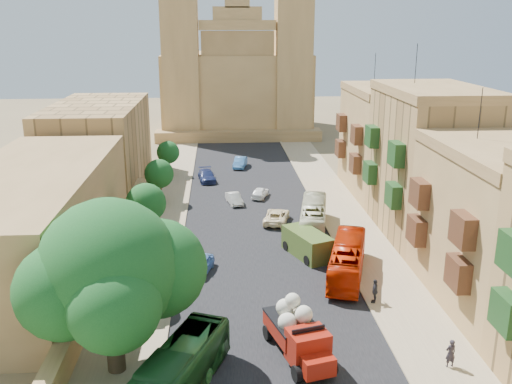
{
  "coord_description": "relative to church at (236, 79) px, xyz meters",
  "views": [
    {
      "loc": [
        -3.4,
        -25.05,
        19.17
      ],
      "look_at": [
        0.0,
        26.0,
        4.0
      ],
      "focal_mm": 40.0,
      "sensor_mm": 36.0,
      "label": 1
    }
  ],
  "objects": [
    {
      "name": "townhouse_d",
      "position": [
        15.95,
        -39.61,
        -3.36
      ],
      "size": [
        9.0,
        14.0,
        15.9
      ],
      "color": "#A37D49",
      "rests_on": "ground"
    },
    {
      "name": "townhouse_b",
      "position": [
        15.95,
        -67.61,
        -3.86
      ],
      "size": [
        9.0,
        14.0,
        14.9
      ],
      "color": "#A37D49",
      "rests_on": "ground"
    },
    {
      "name": "sidewalk_east",
      "position": [
        9.5,
        -48.61,
        -9.51
      ],
      "size": [
        5.0,
        140.0,
        0.01
      ],
      "primitive_type": "cube",
      "color": "#998464",
      "rests_on": "ground"
    },
    {
      "name": "car_blue_b",
      "position": [
        -0.5,
        -27.0,
        -8.81
      ],
      "size": [
        2.26,
        4.46,
        1.4
      ],
      "primitive_type": "imported",
      "rotation": [
        0.0,
        0.0,
        -0.19
      ],
      "color": "#3975B8",
      "rests_on": "ground"
    },
    {
      "name": "car_cream",
      "position": [
        2.23,
        -50.02,
        -8.85
      ],
      "size": [
        3.24,
        5.17,
        1.33
      ],
      "primitive_type": "imported",
      "rotation": [
        0.0,
        0.0,
        2.91
      ],
      "color": "#FFE7B7",
      "rests_on": "ground"
    },
    {
      "name": "car_white_b",
      "position": [
        1.22,
        -41.38,
        -8.91
      ],
      "size": [
        2.49,
        3.81,
        1.21
      ],
      "primitive_type": "imported",
      "rotation": [
        0.0,
        0.0,
        2.81
      ],
      "color": "white",
      "rests_on": "ground"
    },
    {
      "name": "street_tree_b",
      "position": [
        -10.0,
        -54.61,
        -5.79
      ],
      "size": [
        3.61,
        3.61,
        5.56
      ],
      "color": "#3B2D1D",
      "rests_on": "ground"
    },
    {
      "name": "kerb_east",
      "position": [
        7.0,
        -48.61,
        -9.46
      ],
      "size": [
        0.25,
        140.0,
        0.12
      ],
      "primitive_type": "cube",
      "color": "#998464",
      "rests_on": "ground"
    },
    {
      "name": "church",
      "position": [
        0.0,
        0.0,
        0.0
      ],
      "size": [
        28.0,
        22.5,
        36.3
      ],
      "color": "#A37D49",
      "rests_on": "ground"
    },
    {
      "name": "road_surface",
      "position": [
        0.0,
        -48.61,
        -9.51
      ],
      "size": [
        14.0,
        140.0,
        0.01
      ],
      "primitive_type": "cube",
      "color": "black",
      "rests_on": "ground"
    },
    {
      "name": "bus_green_north",
      "position": [
        -5.98,
        -77.61,
        -8.1
      ],
      "size": [
        6.1,
        10.28,
        2.83
      ],
      "primitive_type": "imported",
      "rotation": [
        0.0,
        0.0,
        -0.4
      ],
      "color": "#1D5323",
      "rests_on": "ground"
    },
    {
      "name": "street_tree_a",
      "position": [
        -10.0,
        -66.61,
        -6.06
      ],
      "size": [
        3.35,
        3.35,
        5.15
      ],
      "color": "#3B2D1D",
      "rests_on": "ground"
    },
    {
      "name": "ficus_tree",
      "position": [
        -9.41,
        -74.61,
        -3.46
      ],
      "size": [
        10.25,
        9.43,
        10.25
      ],
      "color": "#3B2D1D",
      "rests_on": "ground"
    },
    {
      "name": "street_tree_c",
      "position": [
        -10.0,
        -42.61,
        -6.21
      ],
      "size": [
        3.21,
        3.21,
        4.94
      ],
      "color": "#3B2D1D",
      "rests_on": "ground"
    },
    {
      "name": "bus_red_east",
      "position": [
        6.5,
        -62.91,
        -8.13
      ],
      "size": [
        5.08,
        10.16,
        2.76
      ],
      "primitive_type": "imported",
      "rotation": [
        0.0,
        0.0,
        2.85
      ],
      "color": "#BC2002",
      "rests_on": "ground"
    },
    {
      "name": "car_blue_a",
      "position": [
        -5.0,
        -61.47,
        -8.89
      ],
      "size": [
        2.41,
        3.95,
        1.26
      ],
      "primitive_type": "imported",
      "rotation": [
        0.0,
        0.0,
        -0.27
      ],
      "color": "#4875B5",
      "rests_on": "ground"
    },
    {
      "name": "pedestrian_a",
      "position": [
        9.74,
        -75.59,
        -8.64
      ],
      "size": [
        0.7,
        0.52,
        1.75
      ],
      "primitive_type": "imported",
      "rotation": [
        0.0,
        0.0,
        3.31
      ],
      "color": "#27222A",
      "rests_on": "ground"
    },
    {
      "name": "red_truck",
      "position": [
        1.1,
        -73.89,
        -7.91
      ],
      "size": [
        3.9,
        6.62,
        3.66
      ],
      "color": "maroon",
      "rests_on": "ground"
    },
    {
      "name": "west_building_low",
      "position": [
        -18.0,
        -60.61,
        -5.32
      ],
      "size": [
        10.0,
        28.0,
        8.4
      ],
      "primitive_type": "cube",
      "color": "olive",
      "rests_on": "ground"
    },
    {
      "name": "west_wall",
      "position": [
        -12.5,
        -58.61,
        -8.62
      ],
      "size": [
        1.0,
        40.0,
        1.8
      ],
      "primitive_type": "cube",
      "color": "#A37D49",
      "rests_on": "ground"
    },
    {
      "name": "townhouse_c",
      "position": [
        15.95,
        -53.61,
        -2.61
      ],
      "size": [
        9.0,
        14.0,
        17.4
      ],
      "color": "#AE854F",
      "rests_on": "ground"
    },
    {
      "name": "street_tree_d",
      "position": [
        -10.0,
        -30.61,
        -6.47
      ],
      "size": [
        2.96,
        2.96,
        4.56
      ],
      "color": "#3B2D1D",
      "rests_on": "ground"
    },
    {
      "name": "sidewalk_west",
      "position": [
        -9.5,
        -48.61,
        -9.51
      ],
      "size": [
        5.0,
        140.0,
        0.01
      ],
      "primitive_type": "cube",
      "color": "#998464",
      "rests_on": "ground"
    },
    {
      "name": "west_building_mid",
      "position": [
        -18.0,
        -34.61,
        -4.52
      ],
      "size": [
        10.0,
        22.0,
        10.0
      ],
      "primitive_type": "cube",
      "color": "#AE854F",
      "rests_on": "ground"
    },
    {
      "name": "bus_cream_east",
      "position": [
        5.56,
        -52.33,
        -8.15
      ],
      "size": [
        4.14,
        10.05,
        2.73
      ],
      "primitive_type": "imported",
      "rotation": [
        0.0,
        0.0,
        2.95
      ],
      "color": "beige",
      "rests_on": "ground"
    },
    {
      "name": "car_white_a",
      "position": [
        -1.8,
        -43.55,
        -8.92
      ],
      "size": [
        2.01,
        3.8,
        1.19
      ],
      "primitive_type": "imported",
      "rotation": [
        0.0,
        0.0,
        0.22
      ],
      "color": "beige",
      "rests_on": "ground"
    },
    {
      "name": "pedestrian_c",
      "position": [
        7.5,
        -67.46,
        -8.63
      ],
      "size": [
        0.82,
        1.13,
        1.78
      ],
      "primitive_type": "imported",
      "rotation": [
        0.0,
        0.0,
        4.3
      ],
      "color": "#2A2A30",
      "rests_on": "ground"
    },
    {
      "name": "olive_pickup",
      "position": [
        4.0,
        -58.61,
        -8.47
      ],
      "size": [
        4.03,
        5.63,
        2.13
      ],
      "color": "#445B22",
      "rests_on": "ground"
    },
    {
      "name": "kerb_west",
      "position": [
        -7.0,
        -48.61,
        -9.46
      ],
      "size": [
        0.25,
        140.0,
        0.12
      ],
      "primitive_type": "cube",
      "color": "#998464",
      "rests_on": "ground"
    },
    {
      "name": "car_dkblue",
      "position": [
        -5.0,
        -33.81,
        -8.83
      ],
      "size": [
        2.52,
        4.94,
        1.37
      ],
      "primitive_type": "imported",
      "rotation": [
        0.0,
        0.0,
        0.13
      ],
      "color": "navy",
      "rests_on": "ground"
    }
  ]
}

